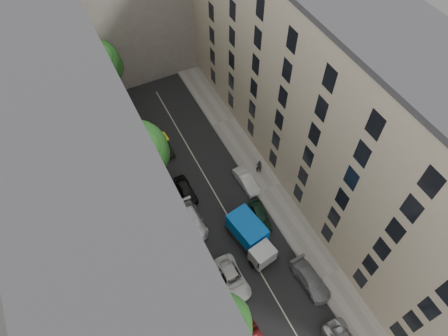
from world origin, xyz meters
TOP-DOWN VIEW (x-y plane):
  - ground at (0.00, 0.00)m, footprint 120.00×120.00m
  - road_surface at (0.00, 0.00)m, footprint 8.00×44.00m
  - sidewalk_left at (-5.50, 0.00)m, footprint 3.00×44.00m
  - sidewalk_right at (5.50, 0.00)m, footprint 3.00×44.00m
  - building_left at (-11.00, 0.00)m, footprint 8.00×44.00m
  - building_right at (11.00, 0.00)m, footprint 8.00×44.00m
  - tarp_truck at (0.60, -4.83)m, footprint 3.20×6.15m
  - car_left_2 at (-2.80, -7.43)m, footprint 2.17×4.71m
  - car_left_3 at (-3.60, -0.20)m, footprint 1.99×4.85m
  - car_left_4 at (-2.80, 3.40)m, footprint 1.59×3.89m
  - car_left_5 at (-2.80, 10.45)m, footprint 1.83×4.30m
  - car_right_1 at (3.60, -10.80)m, footprint 2.14×4.73m
  - car_right_2 at (2.80, -2.83)m, footprint 2.14×3.98m
  - car_right_3 at (3.60, 1.60)m, footprint 1.55×3.98m
  - tree_near at (-6.30, -12.16)m, footprint 5.29×5.02m
  - tree_mid at (-6.30, 4.89)m, footprint 6.09×5.93m
  - tree_far at (-6.06, 19.71)m, footprint 5.63×5.40m
  - lamp_post at (-5.77, -2.38)m, footprint 0.36×0.36m
  - pedestrian at (5.58, 2.40)m, footprint 0.82×0.68m

SIDE VIEW (x-z plane):
  - ground at x=0.00m, z-range 0.00..0.00m
  - road_surface at x=0.00m, z-range 0.00..0.02m
  - sidewalk_left at x=-5.50m, z-range 0.00..0.15m
  - sidewalk_right at x=5.50m, z-range 0.00..0.15m
  - car_right_2 at x=2.80m, z-range 0.00..1.29m
  - car_right_3 at x=3.60m, z-range 0.00..1.29m
  - car_left_2 at x=-2.80m, z-range 0.00..1.31m
  - car_left_4 at x=-2.80m, z-range 0.00..1.32m
  - car_right_1 at x=3.60m, z-range 0.00..1.34m
  - car_left_5 at x=-2.80m, z-range 0.00..1.38m
  - car_left_3 at x=-3.60m, z-range 0.00..1.41m
  - pedestrian at x=5.58m, z-range 0.15..2.07m
  - tarp_truck at x=0.60m, z-range 0.14..2.83m
  - lamp_post at x=-5.77m, z-range 0.91..7.83m
  - tree_near at x=-6.30m, z-range 1.73..10.75m
  - tree_far at x=-6.06m, z-range 1.84..11.54m
  - tree_mid at x=-6.30m, z-range 1.99..12.57m
  - building_left at x=-11.00m, z-range 0.00..20.00m
  - building_right at x=11.00m, z-range 0.00..20.00m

